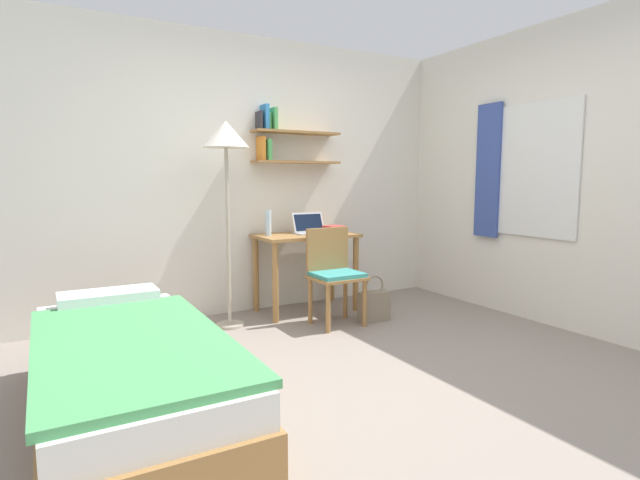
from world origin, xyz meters
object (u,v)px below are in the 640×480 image
object	(u,v)px
book_stack	(334,229)
handbag	(374,305)
standing_lamp	(226,146)
desk	(306,250)
laptop	(310,228)
bed	(130,376)
desk_chair	(334,271)
water_bottle	(268,223)

from	to	relation	value
book_stack	handbag	size ratio (longest dim) A/B	0.60
standing_lamp	handbag	distance (m)	1.90
desk	laptop	size ratio (longest dim) A/B	2.83
bed	standing_lamp	world-z (taller)	standing_lamp
handbag	desk	bearing A→B (deg)	121.52
desk_chair	standing_lamp	world-z (taller)	standing_lamp
desk	standing_lamp	distance (m)	1.26
desk_chair	handbag	distance (m)	0.50
bed	laptop	xyz separation A→B (m)	(1.91, 1.54, 0.56)
water_bottle	book_stack	world-z (taller)	water_bottle
laptop	handbag	distance (m)	0.97
bed	water_bottle	size ratio (longest dim) A/B	8.48
standing_lamp	water_bottle	xyz separation A→B (m)	(0.45, 0.18, -0.67)
water_bottle	handbag	bearing A→B (deg)	-41.95
desk	water_bottle	xyz separation A→B (m)	(-0.36, 0.05, 0.27)
desk	book_stack	bearing A→B (deg)	-4.68
bed	book_stack	world-z (taller)	book_stack
desk	desk_chair	xyz separation A→B (m)	(0.01, -0.50, -0.13)
desk_chair	water_bottle	xyz separation A→B (m)	(-0.38, 0.55, 0.40)
desk	laptop	world-z (taller)	laptop
water_bottle	handbag	size ratio (longest dim) A/B	0.58
laptop	book_stack	xyz separation A→B (m)	(0.23, -0.07, -0.02)
desk	standing_lamp	bearing A→B (deg)	-170.90
standing_lamp	desk_chair	bearing A→B (deg)	-23.93
desk_chair	standing_lamp	xyz separation A→B (m)	(-0.83, 0.37, 1.07)
bed	water_bottle	xyz separation A→B (m)	(1.48, 1.54, 0.63)
standing_lamp	handbag	bearing A→B (deg)	-21.84
laptop	bed	bearing A→B (deg)	-141.22
water_bottle	desk	bearing A→B (deg)	-8.44
standing_lamp	book_stack	bearing A→B (deg)	5.41
laptop	standing_lamp	bearing A→B (deg)	-168.80
standing_lamp	laptop	world-z (taller)	standing_lamp
bed	handbag	distance (m)	2.38
standing_lamp	book_stack	world-z (taller)	standing_lamp
desk_chair	book_stack	xyz separation A→B (m)	(0.29, 0.48, 0.31)
desk	handbag	xyz separation A→B (m)	(0.37, -0.61, -0.45)
bed	desk	xyz separation A→B (m)	(1.84, 1.49, 0.36)
standing_lamp	laptop	size ratio (longest dim) A/B	5.25
book_stack	standing_lamp	bearing A→B (deg)	-174.59
laptop	handbag	world-z (taller)	laptop
laptop	book_stack	world-z (taller)	laptop
desk_chair	water_bottle	world-z (taller)	water_bottle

